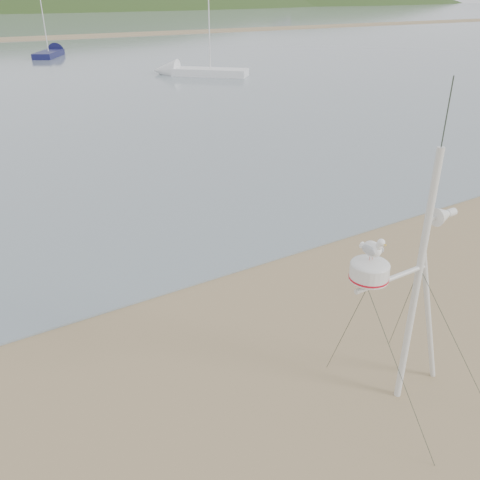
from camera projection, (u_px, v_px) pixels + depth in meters
mast_rig at (408, 337)px, 6.99m from camera, size 2.03×2.16×4.57m
sailboat_blue_far at (54, 52)px, 48.27m from camera, size 4.64×6.55×6.59m
sailboat_white_near at (186, 71)px, 36.47m from camera, size 6.13×6.10×6.91m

